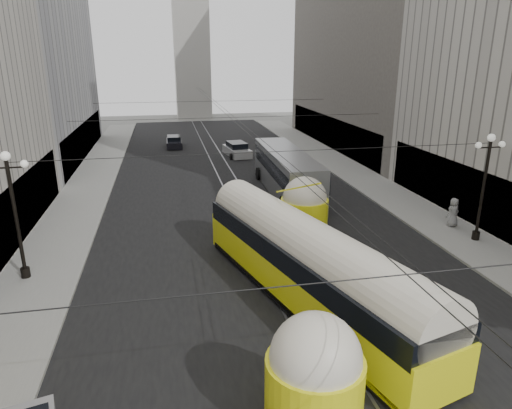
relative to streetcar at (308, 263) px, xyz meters
name	(u,v)px	position (x,y,z in m)	size (l,w,h in m)	color
road	(233,188)	(-0.50, 19.29, -1.93)	(20.00, 85.00, 0.02)	black
sidewalk_left	(91,184)	(-12.50, 22.79, -1.86)	(4.00, 72.00, 0.15)	gray
sidewalk_right	(350,171)	(11.50, 22.79, -1.86)	(4.00, 72.00, 0.15)	gray
rail_left	(224,188)	(-1.25, 19.29, -1.93)	(0.12, 85.00, 0.04)	gray
rail_right	(242,187)	(0.25, 19.29, -1.93)	(0.12, 85.00, 0.04)	gray
building_left_far	(7,17)	(-20.49, 34.79, 12.38)	(12.60, 28.60, 28.60)	#999999
building_right_far	(384,4)	(19.50, 34.79, 14.38)	(12.60, 32.60, 32.60)	#514C47
distant_tower	(191,30)	(-0.50, 66.79, 13.04)	(6.00, 6.00, 31.36)	#B2AFA8
lamppost_left_mid	(14,209)	(-13.10, 4.79, 1.81)	(1.86, 0.44, 6.37)	black
lamppost_right_mid	(484,182)	(12.10, 4.79, 1.81)	(1.86, 0.44, 6.37)	black
catenary	(235,120)	(-0.38, 18.29, 3.95)	(25.00, 72.00, 0.23)	black
streetcar	(308,263)	(0.00, 0.00, 0.00)	(7.02, 17.45, 3.95)	#F6F515
city_bus	(286,171)	(3.56, 17.07, -0.07)	(3.09, 13.41, 3.39)	gray
sedan_white_far	(237,150)	(1.87, 32.05, -1.22)	(2.71, 5.20, 1.57)	silver
sedan_dark_far	(174,142)	(-4.85, 38.71, -1.30)	(1.86, 4.41, 1.39)	black
pedestrian_sidewalk_right	(453,212)	(12.03, 7.10, -0.84)	(0.92, 0.57, 1.89)	gray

